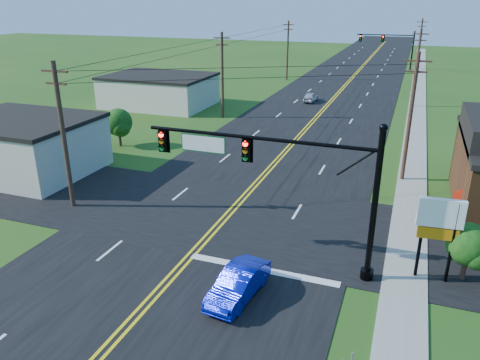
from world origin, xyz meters
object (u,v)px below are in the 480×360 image
at_px(stop_sign, 460,201).
at_px(signal_mast_far, 388,43).
at_px(blue_car, 238,284).
at_px(signal_mast_main, 278,172).

bearing_deg(stop_sign, signal_mast_far, 118.03).
distance_m(blue_car, stop_sign, 13.94).
relative_size(signal_mast_far, blue_car, 2.74).
bearing_deg(blue_car, stop_sign, 54.62).
relative_size(signal_mast_main, stop_sign, 4.61).
height_order(signal_mast_main, stop_sign, signal_mast_main).
height_order(blue_car, stop_sign, stop_sign).
bearing_deg(signal_mast_far, blue_car, -90.58).
distance_m(signal_mast_main, blue_car, 5.38).
bearing_deg(signal_mast_main, blue_car, -101.01).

